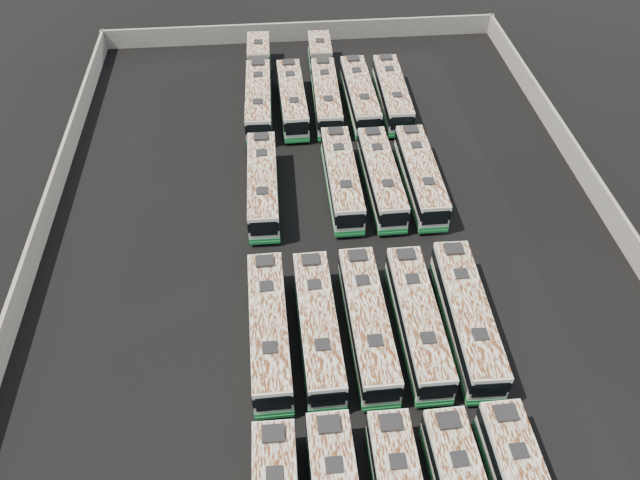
{
  "coord_description": "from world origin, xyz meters",
  "views": [
    {
      "loc": [
        -4.03,
        -31.94,
        34.03
      ],
      "look_at": [
        -1.0,
        1.2,
        1.6
      ],
      "focal_mm": 35.0,
      "sensor_mm": 36.0,
      "label": 1
    }
  ],
  "objects_px": {
    "bus_midback_center": "(342,178)",
    "bus_back_far_left": "(259,84)",
    "bus_midfront_center": "(367,323)",
    "bus_midback_right": "(381,178)",
    "bus_back_right": "(360,96)",
    "bus_midfront_right": "(418,320)",
    "bus_back_left": "(292,99)",
    "bus_midfront_left": "(318,327)",
    "bus_midback_far_right": "(420,176)",
    "bus_midfront_far_right": "(467,317)",
    "bus_midfront_far_left": "(269,329)",
    "bus_midback_far_left": "(263,185)",
    "bus_back_far_right": "(392,94)",
    "bus_back_center": "(324,82)"
  },
  "relations": [
    {
      "from": "bus_midback_right",
      "to": "bus_midback_far_right",
      "type": "xyz_separation_m",
      "value": [
        3.3,
        -0.06,
        0.01
      ]
    },
    {
      "from": "bus_midback_center",
      "to": "bus_back_right",
      "type": "xyz_separation_m",
      "value": [
        3.26,
        12.65,
        0.0
      ]
    },
    {
      "from": "bus_midfront_left",
      "to": "bus_back_far_left",
      "type": "relative_size",
      "value": 0.64
    },
    {
      "from": "bus_midfront_left",
      "to": "bus_midfront_center",
      "type": "bearing_deg",
      "value": -0.74
    },
    {
      "from": "bus_back_far_right",
      "to": "bus_midfront_far_right",
      "type": "bearing_deg",
      "value": -88.92
    },
    {
      "from": "bus_back_far_left",
      "to": "bus_back_right",
      "type": "xyz_separation_m",
      "value": [
        9.79,
        -3.1,
        0.01
      ]
    },
    {
      "from": "bus_back_left",
      "to": "bus_back_far_left",
      "type": "bearing_deg",
      "value": 135.35
    },
    {
      "from": "bus_midback_far_right",
      "to": "bus_back_center",
      "type": "bearing_deg",
      "value": 112.44
    },
    {
      "from": "bus_back_right",
      "to": "bus_back_left",
      "type": "bearing_deg",
      "value": 178.54
    },
    {
      "from": "bus_midfront_right",
      "to": "bus_back_left",
      "type": "relative_size",
      "value": 1.01
    },
    {
      "from": "bus_midfront_far_right",
      "to": "bus_back_right",
      "type": "relative_size",
      "value": 1.03
    },
    {
      "from": "bus_back_right",
      "to": "bus_midfront_center",
      "type": "bearing_deg",
      "value": -97.7
    },
    {
      "from": "bus_midback_far_right",
      "to": "bus_midfront_center",
      "type": "bearing_deg",
      "value": -114.0
    },
    {
      "from": "bus_midback_far_right",
      "to": "bus_back_left",
      "type": "bearing_deg",
      "value": 127.55
    },
    {
      "from": "bus_midfront_center",
      "to": "bus_midback_center",
      "type": "relative_size",
      "value": 1.01
    },
    {
      "from": "bus_midfront_far_left",
      "to": "bus_back_far_right",
      "type": "distance_m",
      "value": 30.74
    },
    {
      "from": "bus_back_far_left",
      "to": "bus_back_far_right",
      "type": "height_order",
      "value": "bus_back_far_left"
    },
    {
      "from": "bus_midfront_right",
      "to": "bus_back_far_left",
      "type": "bearing_deg",
      "value": 107.45
    },
    {
      "from": "bus_midfront_far_right",
      "to": "bus_back_far_left",
      "type": "relative_size",
      "value": 0.66
    },
    {
      "from": "bus_midback_center",
      "to": "bus_midback_far_right",
      "type": "distance_m",
      "value": 6.6
    },
    {
      "from": "bus_midback_right",
      "to": "bus_midfront_left",
      "type": "bearing_deg",
      "value": -114.77
    },
    {
      "from": "bus_midback_far_left",
      "to": "bus_back_far_left",
      "type": "bearing_deg",
      "value": 90.68
    },
    {
      "from": "bus_back_center",
      "to": "bus_back_right",
      "type": "height_order",
      "value": "bus_back_right"
    },
    {
      "from": "bus_midfront_center",
      "to": "bus_midfront_far_right",
      "type": "distance_m",
      "value": 6.62
    },
    {
      "from": "bus_midback_right",
      "to": "bus_midfront_far_left",
      "type": "bearing_deg",
      "value": -124.25
    },
    {
      "from": "bus_midback_far_left",
      "to": "bus_back_far_left",
      "type": "distance_m",
      "value": 15.99
    },
    {
      "from": "bus_midback_center",
      "to": "bus_midback_right",
      "type": "bearing_deg",
      "value": -3.28
    },
    {
      "from": "bus_midfront_far_left",
      "to": "bus_midback_far_left",
      "type": "xyz_separation_m",
      "value": [
        -0.02,
        14.9,
        -0.01
      ]
    },
    {
      "from": "bus_midfront_far_left",
      "to": "bus_back_right",
      "type": "xyz_separation_m",
      "value": [
        9.77,
        27.78,
        -0.01
      ]
    },
    {
      "from": "bus_back_right",
      "to": "bus_midback_right",
      "type": "bearing_deg",
      "value": -90.71
    },
    {
      "from": "bus_midfront_left",
      "to": "bus_back_left",
      "type": "bearing_deg",
      "value": 89.07
    },
    {
      "from": "bus_midback_center",
      "to": "bus_back_far_left",
      "type": "height_order",
      "value": "bus_midback_center"
    },
    {
      "from": "bus_midfront_center",
      "to": "bus_midfront_far_right",
      "type": "xyz_separation_m",
      "value": [
        6.61,
        -0.12,
        0.03
      ]
    },
    {
      "from": "bus_midfront_center",
      "to": "bus_midfront_right",
      "type": "xyz_separation_m",
      "value": [
        3.33,
        -0.1,
        -0.02
      ]
    },
    {
      "from": "bus_midfront_left",
      "to": "bus_midfront_center",
      "type": "relative_size",
      "value": 0.99
    },
    {
      "from": "bus_back_right",
      "to": "bus_back_far_right",
      "type": "height_order",
      "value": "bus_back_right"
    },
    {
      "from": "bus_midfront_far_right",
      "to": "bus_midback_right",
      "type": "bearing_deg",
      "value": 103.54
    },
    {
      "from": "bus_midfront_center",
      "to": "bus_midback_far_left",
      "type": "distance_m",
      "value": 16.29
    },
    {
      "from": "bus_midfront_far_left",
      "to": "bus_back_far_left",
      "type": "xyz_separation_m",
      "value": [
        -0.02,
        30.88,
        -0.01
      ]
    },
    {
      "from": "bus_midback_far_right",
      "to": "bus_back_right",
      "type": "height_order",
      "value": "bus_back_right"
    },
    {
      "from": "bus_midfront_far_left",
      "to": "bus_midback_center",
      "type": "distance_m",
      "value": 16.47
    },
    {
      "from": "bus_midback_far_left",
      "to": "bus_back_far_right",
      "type": "bearing_deg",
      "value": 45.56
    },
    {
      "from": "bus_back_left",
      "to": "bus_midback_far_left",
      "type": "bearing_deg",
      "value": -104.83
    },
    {
      "from": "bus_midfront_far_left",
      "to": "bus_back_far_right",
      "type": "bearing_deg",
      "value": 64.19
    },
    {
      "from": "bus_midfront_left",
      "to": "bus_midback_far_left",
      "type": "height_order",
      "value": "bus_midback_far_left"
    },
    {
      "from": "bus_midback_center",
      "to": "bus_midback_right",
      "type": "relative_size",
      "value": 1.01
    },
    {
      "from": "bus_midfront_center",
      "to": "bus_midback_right",
      "type": "distance_m",
      "value": 15.39
    },
    {
      "from": "bus_midback_far_left",
      "to": "bus_back_far_left",
      "type": "height_order",
      "value": "bus_midback_far_left"
    },
    {
      "from": "bus_midfront_center",
      "to": "bus_midback_far_right",
      "type": "height_order",
      "value": "bus_midfront_center"
    },
    {
      "from": "bus_midfront_left",
      "to": "bus_midfront_far_right",
      "type": "distance_m",
      "value": 9.87
    }
  ]
}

